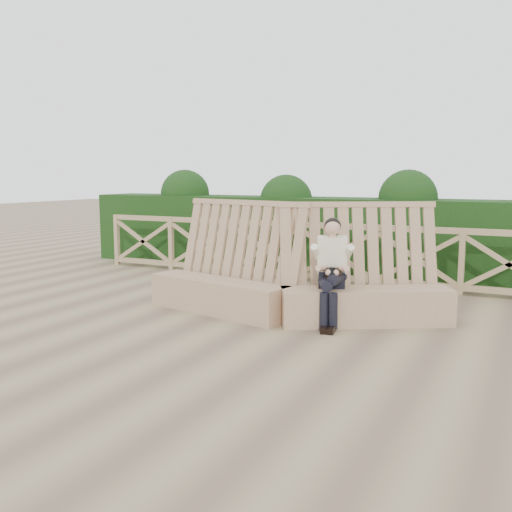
% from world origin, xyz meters
% --- Properties ---
extents(ground, '(60.00, 60.00, 0.00)m').
position_xyz_m(ground, '(0.00, 0.00, 0.00)').
color(ground, brown).
rests_on(ground, ground).
extents(bench, '(4.30, 1.77, 1.61)m').
position_xyz_m(bench, '(0.22, 0.92, 0.41)').
color(bench, '#85694C').
rests_on(bench, ground).
extents(woman, '(0.51, 0.86, 1.40)m').
position_xyz_m(woman, '(0.85, 0.79, 0.76)').
color(woman, black).
rests_on(woman, ground).
extents(guardrail, '(10.10, 0.09, 1.10)m').
position_xyz_m(guardrail, '(0.00, 3.50, 0.55)').
color(guardrail, '#978258').
rests_on(guardrail, ground).
extents(hedge, '(12.00, 1.20, 1.50)m').
position_xyz_m(hedge, '(0.00, 4.70, 0.75)').
color(hedge, black).
rests_on(hedge, ground).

